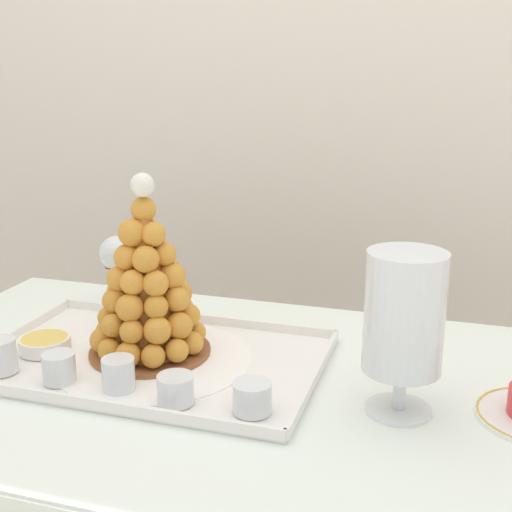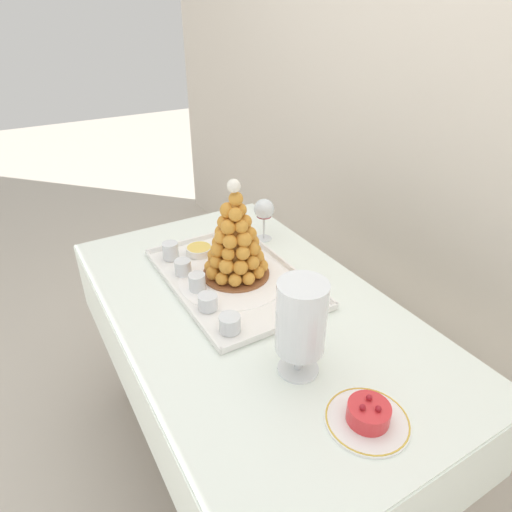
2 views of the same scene
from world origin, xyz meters
name	(u,v)px [view 2 (image 2 of 2)]	position (x,y,z in m)	size (l,w,h in m)	color
ground_plane	(252,459)	(0.00, 0.00, 0.00)	(12.00, 12.00, 0.00)	beige
backdrop_wall	(477,102)	(0.00, 0.87, 1.25)	(4.80, 0.10, 2.50)	silver
buffet_table	(251,330)	(0.00, 0.00, 0.64)	(1.34, 0.79, 0.74)	brown
serving_tray	(233,279)	(-0.15, 0.02, 0.75)	(0.61, 0.40, 0.02)	white
croquembouche	(235,241)	(-0.17, 0.04, 0.88)	(0.22, 0.22, 0.33)	brown
dessert_cup_left	(171,251)	(-0.38, -0.11, 0.78)	(0.06, 0.06, 0.06)	silver
dessert_cup_mid_left	(183,268)	(-0.26, -0.11, 0.77)	(0.06, 0.06, 0.05)	silver
dessert_cup_centre	(197,283)	(-0.15, -0.11, 0.77)	(0.05, 0.05, 0.05)	silver
dessert_cup_mid_right	(208,302)	(-0.04, -0.12, 0.77)	(0.06, 0.06, 0.05)	silver
dessert_cup_right	(230,324)	(0.08, -0.11, 0.77)	(0.06, 0.06, 0.05)	silver
creme_brulee_ramekin	(199,250)	(-0.36, -0.01, 0.76)	(0.10, 0.10, 0.03)	white
macaron_goblet	(301,319)	(0.29, -0.03, 0.90)	(0.12, 0.12, 0.26)	white
fruit_tart_plate	(368,416)	(0.50, 0.01, 0.76)	(0.19, 0.19, 0.06)	white
wine_glass	(264,211)	(-0.35, 0.26, 0.86)	(0.08, 0.08, 0.16)	silver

